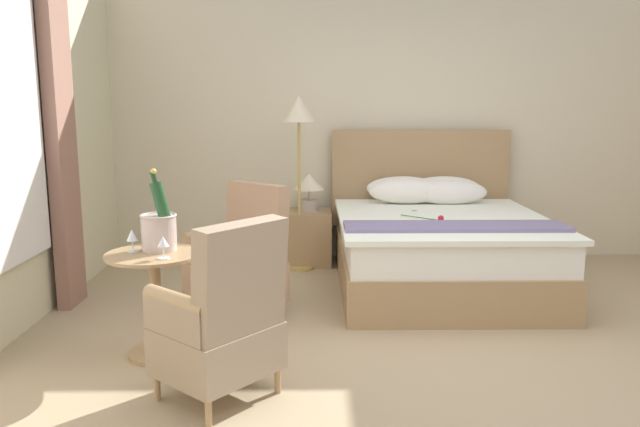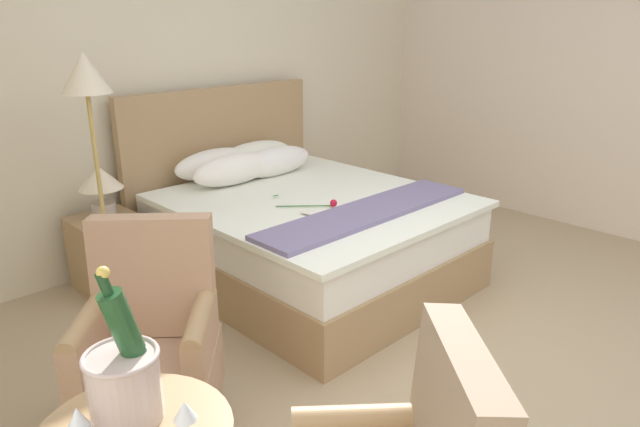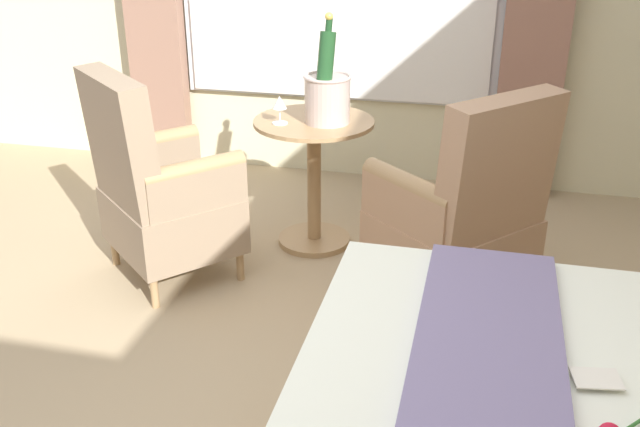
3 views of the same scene
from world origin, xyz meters
name	(u,v)px [view 3 (image 3 of 3)]	position (x,y,z in m)	size (l,w,h in m)	color
side_table_round	(314,172)	(-1.79, 0.11, 0.40)	(0.59, 0.59, 0.67)	#A58257
champagne_bucket	(327,92)	(-1.77, 0.18, 0.81)	(0.23, 0.23, 0.52)	#BFAAA2
wine_glass_near_bucket	(328,94)	(-1.93, 0.15, 0.76)	(0.07, 0.07, 0.14)	white
wine_glass_near_edge	(280,105)	(-1.69, -0.03, 0.76)	(0.07, 0.07, 0.14)	white
armchair_by_window	(461,219)	(-1.34, 0.86, 0.41)	(0.81, 0.81, 0.99)	#A58257
armchair_facing_bed	(159,191)	(-1.28, -0.49, 0.44)	(0.77, 0.77, 0.99)	#A58257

